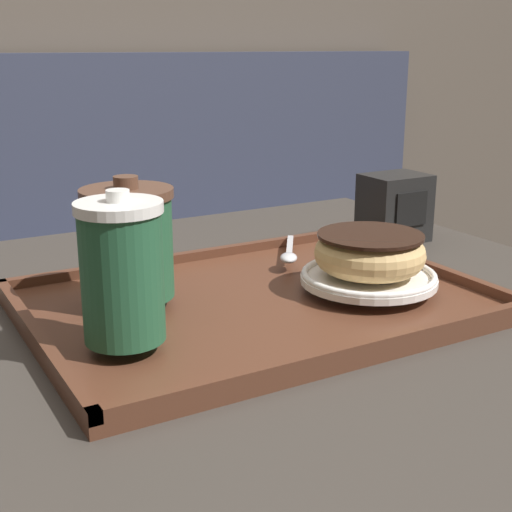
{
  "coord_description": "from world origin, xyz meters",
  "views": [
    {
      "loc": [
        -0.42,
        -0.68,
        1.02
      ],
      "look_at": [
        -0.04,
        -0.02,
        0.79
      ],
      "focal_mm": 50.0,
      "sensor_mm": 36.0,
      "label": 1
    }
  ],
  "objects_px": {
    "napkin_dispenser": "(395,208)",
    "donut_chocolate_glazed": "(370,252)",
    "coffee_cup_rear": "(129,242)",
    "coffee_cup_front": "(122,271)",
    "spoon": "(289,254)"
  },
  "relations": [
    {
      "from": "coffee_cup_rear",
      "to": "napkin_dispenser",
      "type": "height_order",
      "value": "coffee_cup_rear"
    },
    {
      "from": "donut_chocolate_glazed",
      "to": "napkin_dispenser",
      "type": "height_order",
      "value": "napkin_dispenser"
    },
    {
      "from": "coffee_cup_front",
      "to": "donut_chocolate_glazed",
      "type": "relative_size",
      "value": 1.11
    },
    {
      "from": "coffee_cup_front",
      "to": "coffee_cup_rear",
      "type": "relative_size",
      "value": 1.07
    },
    {
      "from": "spoon",
      "to": "napkin_dispenser",
      "type": "xyz_separation_m",
      "value": [
        0.24,
        0.07,
        0.02
      ]
    },
    {
      "from": "coffee_cup_front",
      "to": "spoon",
      "type": "height_order",
      "value": "coffee_cup_front"
    },
    {
      "from": "coffee_cup_rear",
      "to": "spoon",
      "type": "relative_size",
      "value": 1.11
    },
    {
      "from": "napkin_dispenser",
      "to": "coffee_cup_front",
      "type": "bearing_deg",
      "value": -156.86
    },
    {
      "from": "coffee_cup_front",
      "to": "spoon",
      "type": "distance_m",
      "value": 0.32
    },
    {
      "from": "coffee_cup_front",
      "to": "donut_chocolate_glazed",
      "type": "bearing_deg",
      "value": 3.45
    },
    {
      "from": "napkin_dispenser",
      "to": "donut_chocolate_glazed",
      "type": "bearing_deg",
      "value": -136.04
    },
    {
      "from": "coffee_cup_front",
      "to": "napkin_dispenser",
      "type": "bearing_deg",
      "value": 23.14
    },
    {
      "from": "spoon",
      "to": "napkin_dispenser",
      "type": "height_order",
      "value": "napkin_dispenser"
    },
    {
      "from": "coffee_cup_rear",
      "to": "napkin_dispenser",
      "type": "distance_m",
      "value": 0.48
    },
    {
      "from": "spoon",
      "to": "coffee_cup_front",
      "type": "bearing_deg",
      "value": -27.97
    }
  ]
}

